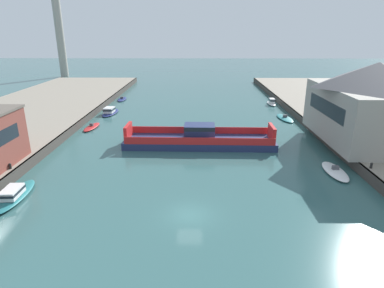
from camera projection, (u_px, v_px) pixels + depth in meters
The scene contains 13 objects.
ground_plane at pixel (190, 215), 31.82m from camera, with size 400.00×400.00×0.00m, color #335B5B.
chain_ferry at pixel (199, 139), 50.99m from camera, with size 23.43×6.27×3.39m.
moored_boat_near_left at pixel (92, 127), 60.44m from camera, with size 2.36×6.24×0.94m.
moored_boat_near_right at pixel (110, 111), 70.87m from camera, with size 3.24×7.85×1.50m.
moored_boat_mid_left at pixel (272, 102), 79.92m from camera, with size 1.81×5.54×1.59m.
moored_boat_mid_right at pixel (122, 99), 85.65m from camera, with size 2.22×6.25×0.85m.
moored_boat_far_left at pixel (14, 194), 34.77m from camera, with size 2.67×7.98×1.40m.
moored_boat_far_right at pixel (335, 171), 41.11m from camera, with size 2.36×6.43×1.03m.
moored_boat_upstream_a at pixel (285, 118), 66.80m from camera, with size 3.15×7.32×0.89m.
warehouse_shed at pixel (373, 102), 47.91m from camera, with size 13.57×18.94×11.49m.
bollard_left_aft at pixel (10, 166), 38.90m from camera, with size 0.32×0.32×0.71m.
bollard_right_aft at pixel (371, 165), 39.06m from camera, with size 0.32×0.32×0.71m.
smokestack_distant_a at pixel (59, 26), 124.48m from camera, with size 3.29×3.29×35.74m.
Camera 1 is at (0.64, -27.83, 16.91)m, focal length 30.52 mm.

